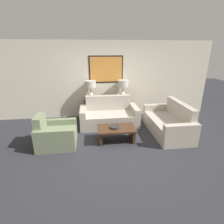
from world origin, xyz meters
TOP-DOWN VIEW (x-y plane):
  - ground_plane at (0.00, 0.00)m, footprint 20.00×20.00m
  - back_wall at (0.00, 2.34)m, footprint 7.62×0.12m
  - console_table at (0.00, 2.06)m, footprint 1.59×0.40m
  - table_lamp_left at (-0.56, 2.06)m, footprint 0.37×0.37m
  - table_lamp_right at (0.56, 2.06)m, footprint 0.37×0.37m
  - couch_by_back_wall at (0.00, 1.41)m, footprint 1.84×0.91m
  - couch_by_side at (1.69, 0.62)m, footprint 0.91×1.84m
  - coffee_table at (0.08, 0.31)m, footprint 1.00×0.61m
  - decorative_bowl at (0.02, 0.28)m, footprint 0.24×0.24m
  - armchair_near_back_wall at (-1.51, 0.29)m, footprint 0.95×0.85m

SIDE VIEW (x-z plane):
  - ground_plane at x=0.00m, z-range 0.00..0.00m
  - armchair_near_back_wall at x=-1.51m, z-range -0.14..0.70m
  - coffee_table at x=0.08m, z-range 0.09..0.48m
  - couch_by_back_wall at x=0.00m, z-range -0.16..0.76m
  - couch_by_side at x=1.69m, z-range -0.16..0.76m
  - console_table at x=0.00m, z-range 0.00..0.76m
  - decorative_bowl at x=0.02m, z-range 0.39..0.44m
  - table_lamp_left at x=-0.56m, z-range 0.89..1.49m
  - table_lamp_right at x=0.56m, z-range 0.89..1.49m
  - back_wall at x=0.00m, z-range 0.01..2.66m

